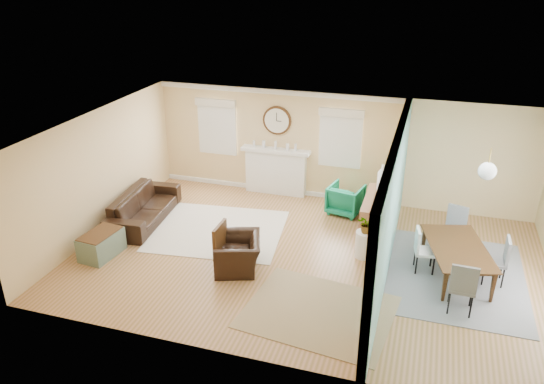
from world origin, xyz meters
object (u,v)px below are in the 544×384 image
at_px(sofa, 144,207).
at_px(green_chair, 346,199).
at_px(credenza, 376,215).
at_px(dining_table, 458,262).
at_px(eames_chair, 238,253).

bearing_deg(sofa, green_chair, -73.51).
xyz_separation_m(sofa, credenza, (5.00, 0.97, 0.07)).
bearing_deg(green_chair, dining_table, 151.64).
height_order(sofa, dining_table, sofa).
xyz_separation_m(credenza, dining_table, (1.66, -1.32, -0.09)).
bearing_deg(green_chair, sofa, 33.90).
height_order(eames_chair, dining_table, eames_chair).
bearing_deg(eames_chair, green_chair, 133.68).
height_order(eames_chair, green_chair, green_chair).
xyz_separation_m(green_chair, dining_table, (2.43, -2.06, -0.03)).
xyz_separation_m(sofa, eames_chair, (2.70, -1.26, -0.02)).
bearing_deg(sofa, credenza, -84.51).
distance_m(green_chair, dining_table, 3.19).
relative_size(eames_chair, credenza, 0.63).
bearing_deg(dining_table, eames_chair, 88.22).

